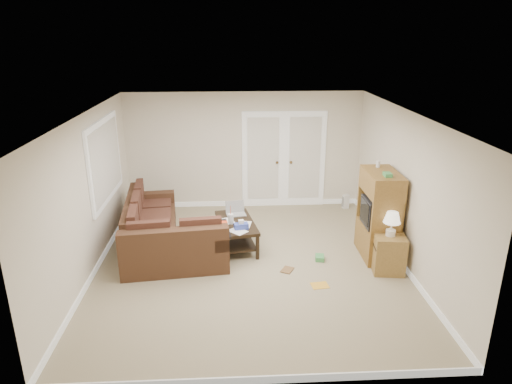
{
  "coord_description": "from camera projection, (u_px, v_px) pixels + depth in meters",
  "views": [
    {
      "loc": [
        -0.28,
        -6.76,
        3.64
      ],
      "look_at": [
        0.12,
        0.49,
        1.1
      ],
      "focal_mm": 32.0,
      "sensor_mm": 36.0,
      "label": 1
    }
  ],
  "objects": [
    {
      "name": "wall_front",
      "position": [
        262.0,
        284.0,
        4.58
      ],
      "size": [
        5.0,
        0.02,
        2.5
      ],
      "primitive_type": "cube",
      "color": "silver",
      "rests_on": "floor"
    },
    {
      "name": "space_heater",
      "position": [
        346.0,
        201.0,
        9.96
      ],
      "size": [
        0.15,
        0.13,
        0.31
      ],
      "primitive_type": "cube",
      "rotation": [
        0.0,
        0.0,
        0.28
      ],
      "color": "silver",
      "rests_on": "floor"
    },
    {
      "name": "floor",
      "position": [
        250.0,
        264.0,
        7.59
      ],
      "size": [
        5.5,
        5.5,
        0.0
      ],
      "primitive_type": "plane",
      "color": "tan",
      "rests_on": "ground"
    },
    {
      "name": "french_doors",
      "position": [
        284.0,
        160.0,
        9.85
      ],
      "size": [
        1.8,
        0.05,
        2.13
      ],
      "color": "white",
      "rests_on": "floor"
    },
    {
      "name": "tv_armoire",
      "position": [
        379.0,
        214.0,
        7.66
      ],
      "size": [
        0.53,
        0.94,
        1.61
      ],
      "rotation": [
        0.0,
        0.0,
        -0.01
      ],
      "color": "brown",
      "rests_on": "floor"
    },
    {
      "name": "wall_back",
      "position": [
        244.0,
        151.0,
        9.76
      ],
      "size": [
        5.0,
        0.02,
        2.5
      ],
      "primitive_type": "cube",
      "color": "silver",
      "rests_on": "floor"
    },
    {
      "name": "floor_greenbox",
      "position": [
        320.0,
        258.0,
        7.72
      ],
      "size": [
        0.17,
        0.21,
        0.08
      ],
      "primitive_type": "cube",
      "rotation": [
        0.0,
        0.0,
        -0.16
      ],
      "color": "#44964D",
      "rests_on": "floor"
    },
    {
      "name": "window_left",
      "position": [
        105.0,
        160.0,
        7.89
      ],
      "size": [
        0.05,
        1.92,
        1.42
      ],
      "color": "white",
      "rests_on": "wall_left"
    },
    {
      "name": "wall_left",
      "position": [
        88.0,
        196.0,
        7.04
      ],
      "size": [
        0.02,
        5.5,
        2.5
      ],
      "primitive_type": "cube",
      "color": "silver",
      "rests_on": "floor"
    },
    {
      "name": "wall_right",
      "position": [
        405.0,
        190.0,
        7.3
      ],
      "size": [
        0.02,
        5.5,
        2.5
      ],
      "primitive_type": "cube",
      "color": "silver",
      "rests_on": "floor"
    },
    {
      "name": "ceiling",
      "position": [
        249.0,
        114.0,
        6.76
      ],
      "size": [
        5.0,
        5.5,
        0.02
      ],
      "primitive_type": "cube",
      "color": "white",
      "rests_on": "wall_back"
    },
    {
      "name": "baseboards",
      "position": [
        250.0,
        261.0,
        7.57
      ],
      "size": [
        5.0,
        5.5,
        0.1
      ],
      "primitive_type": null,
      "color": "white",
      "rests_on": "floor"
    },
    {
      "name": "side_cabinet",
      "position": [
        389.0,
        250.0,
        7.26
      ],
      "size": [
        0.54,
        0.54,
        1.02
      ],
      "rotation": [
        0.0,
        0.0,
        -0.13
      ],
      "color": "olive",
      "rests_on": "floor"
    },
    {
      "name": "sectional_sofa",
      "position": [
        161.0,
        235.0,
        7.94
      ],
      "size": [
        2.01,
        2.67,
        0.8
      ],
      "rotation": [
        0.0,
        0.0,
        0.11
      ],
      "color": "#492D1C",
      "rests_on": "floor"
    },
    {
      "name": "floor_book",
      "position": [
        282.0,
        269.0,
        7.42
      ],
      "size": [
        0.26,
        0.28,
        0.02
      ],
      "primitive_type": "imported",
      "rotation": [
        0.0,
        0.0,
        -0.5
      ],
      "color": "brown",
      "rests_on": "floor"
    },
    {
      "name": "coffee_table",
      "position": [
        236.0,
        233.0,
        8.14
      ],
      "size": [
        0.79,
        1.28,
        0.81
      ],
      "rotation": [
        0.0,
        0.0,
        0.17
      ],
      "color": "black",
      "rests_on": "floor"
    },
    {
      "name": "floor_magazine",
      "position": [
        320.0,
        285.0,
        6.94
      ],
      "size": [
        0.28,
        0.23,
        0.01
      ],
      "primitive_type": "cube",
      "rotation": [
        0.0,
        0.0,
        0.12
      ],
      "color": "gold",
      "rests_on": "floor"
    }
  ]
}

